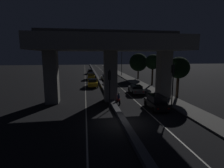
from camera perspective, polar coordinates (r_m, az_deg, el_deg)
name	(u,v)px	position (r m, az deg, el deg)	size (l,w,h in m)	color
ground_plane	(123,122)	(16.79, 3.54, -12.32)	(200.00, 200.00, 0.00)	black
lane_line_left_inner	(85,77)	(50.61, -8.78, 2.28)	(0.12, 126.00, 0.00)	beige
lane_line_right_inner	(108,77)	(51.06, -1.17, 2.45)	(0.12, 126.00, 0.00)	beige
median_divider	(97,76)	(50.70, -4.96, 2.58)	(0.62, 126.00, 0.38)	#4C4C51
sidewalk_right	(130,79)	(45.16, 6.06, 1.58)	(2.83, 126.00, 0.15)	slate
elevated_overpass	(110,49)	(23.51, -0.56, 11.46)	(19.27, 9.26, 9.48)	gray
traffic_light_left_of_median	(109,83)	(19.55, -0.84, 0.46)	(0.30, 0.49, 4.64)	black
traffic_light_right_of_median	(173,78)	(21.85, 19.20, 1.98)	(0.30, 0.49, 5.26)	black
street_lamp	(120,60)	(52.89, 2.74, 7.95)	(2.78, 0.32, 8.13)	#2D2D30
car_black_lead	(156,102)	(20.98, 14.21, -5.67)	(1.95, 4.19, 1.65)	black
car_grey_second	(136,89)	(28.82, 7.87, -1.63)	(2.07, 4.16, 1.35)	#515459
car_dark_green_third	(111,81)	(36.82, -0.47, 0.99)	(1.96, 4.14, 1.58)	black
car_white_fourth	(105,77)	(43.88, -2.19, 2.24)	(1.94, 4.66, 1.33)	silver
car_taxi_yellow_lead_oncoming	(93,83)	(34.70, -6.35, 0.40)	(2.11, 4.08, 1.56)	gold
car_taxi_yellow_second_oncoming	(91,76)	(45.37, -6.82, 2.60)	(1.94, 3.94, 1.68)	gold
car_black_third_oncoming	(90,72)	(58.69, -7.11, 4.01)	(1.98, 4.54, 1.45)	black
motorcycle_red_filtering_near	(119,99)	(22.73, 2.19, -4.91)	(0.32, 1.88, 1.36)	black
motorcycle_black_filtering_mid	(111,88)	(30.12, -0.43, -1.26)	(0.34, 1.78, 1.46)	black
pedestrian_on_sidewalk	(157,85)	(31.27, 14.60, -0.40)	(0.30, 0.30, 1.73)	black
roadside_tree_kerbside_near	(179,68)	(27.28, 20.92, 4.89)	(3.13, 3.13, 5.96)	#38281C
roadside_tree_kerbside_mid	(153,62)	(37.30, 13.19, 6.97)	(3.09, 3.09, 6.37)	#2D2116
roadside_tree_kerbside_far	(138,62)	(46.38, 8.62, 7.02)	(4.70, 4.70, 6.69)	#38281C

